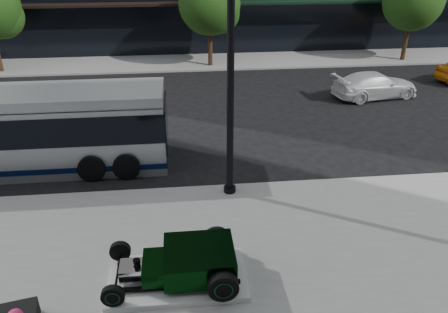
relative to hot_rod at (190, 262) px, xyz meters
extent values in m
plane|color=black|center=(0.99, 6.48, -0.70)|extent=(120.00, 120.00, 0.00)
cube|color=gray|center=(0.99, 20.48, -0.64)|extent=(70.00, 4.00, 0.12)
cube|color=black|center=(-9.01, 22.68, 1.30)|extent=(22.00, 0.50, 4.00)
cube|color=black|center=(13.99, 22.68, 1.30)|extent=(24.00, 0.50, 4.00)
cube|color=black|center=(-9.01, 22.08, 2.90)|extent=(22.00, 1.60, 0.15)
cube|color=black|center=(13.99, 22.08, 2.90)|extent=(24.00, 1.60, 0.15)
sphere|color=#0F3710|center=(-10.41, 19.78, 2.62)|extent=(2.60, 2.60, 2.60)
cylinder|color=black|center=(1.99, 19.48, 0.72)|extent=(0.28, 0.28, 2.60)
sphere|color=#0F3710|center=(1.99, 19.48, 3.22)|extent=(3.80, 3.80, 3.80)
sphere|color=#0F3710|center=(2.59, 19.78, 2.62)|extent=(2.60, 2.60, 2.60)
cylinder|color=black|center=(14.99, 19.48, 0.72)|extent=(0.28, 0.28, 2.60)
sphere|color=#0F3710|center=(14.99, 19.48, 3.22)|extent=(3.80, 3.80, 3.80)
sphere|color=#0F3710|center=(15.59, 19.78, 2.62)|extent=(2.60, 2.60, 2.60)
cube|color=silver|center=(-0.33, 0.00, -0.50)|extent=(3.40, 1.80, 0.15)
cube|color=black|center=(-0.33, -0.45, -0.33)|extent=(3.00, 0.08, 0.10)
cube|color=black|center=(-0.33, 0.45, -0.33)|extent=(3.00, 0.08, 0.10)
cube|color=black|center=(0.22, 0.00, 0.02)|extent=(1.70, 1.45, 0.62)
cube|color=black|center=(0.22, 0.00, 0.35)|extent=(1.70, 1.45, 0.06)
cube|color=black|center=(-0.88, 0.00, -0.10)|extent=(0.55, 1.05, 0.38)
cube|color=silver|center=(-1.43, 0.00, -0.15)|extent=(0.55, 0.55, 0.34)
cylinder|color=black|center=(-1.28, 0.00, 0.12)|extent=(0.18, 0.18, 0.10)
cylinder|color=black|center=(-1.78, 0.00, -0.27)|extent=(0.06, 1.55, 0.06)
cylinder|color=black|center=(0.72, -0.85, -0.07)|extent=(0.72, 0.24, 0.72)
cylinder|color=black|center=(0.72, -0.98, -0.07)|extent=(0.37, 0.02, 0.37)
torus|color=#0A3B23|center=(0.72, -0.99, -0.07)|extent=(0.44, 0.02, 0.44)
cylinder|color=black|center=(0.72, 0.85, -0.07)|extent=(0.72, 0.24, 0.72)
cylinder|color=black|center=(0.72, 0.98, -0.07)|extent=(0.37, 0.02, 0.37)
torus|color=#0A3B23|center=(0.72, 0.99, -0.07)|extent=(0.44, 0.02, 0.44)
cylinder|color=black|center=(-1.78, -0.78, -0.16)|extent=(0.54, 0.16, 0.54)
cylinder|color=black|center=(-1.78, -0.87, -0.16)|extent=(0.28, 0.02, 0.28)
torus|color=#0A3B23|center=(-1.78, -0.88, -0.16)|extent=(0.34, 0.02, 0.34)
cylinder|color=black|center=(-1.78, 0.78, -0.16)|extent=(0.54, 0.16, 0.54)
cylinder|color=black|center=(-1.78, 0.87, -0.16)|extent=(0.28, 0.02, 0.28)
torus|color=#0A3B23|center=(-1.78, 0.88, -0.16)|extent=(0.34, 0.02, 0.34)
cylinder|color=black|center=(1.44, 4.03, 3.05)|extent=(0.22, 0.22, 7.25)
cylinder|color=black|center=(1.44, 4.03, -0.49)|extent=(0.40, 0.40, 0.18)
cube|color=#07123C|center=(-6.65, 6.76, -0.28)|extent=(12.05, 2.60, 0.20)
cube|color=black|center=(-0.62, 6.76, 0.85)|extent=(0.06, 2.30, 1.70)
cylinder|color=black|center=(-3.25, 5.46, -0.22)|extent=(0.96, 0.28, 0.96)
cylinder|color=black|center=(-3.25, 8.06, -0.22)|extent=(0.96, 0.28, 0.96)
cylinder|color=black|center=(-2.05, 5.46, -0.22)|extent=(0.96, 0.28, 0.96)
cylinder|color=black|center=(-2.05, 8.06, -0.22)|extent=(0.96, 0.28, 0.96)
imported|color=white|center=(10.15, 12.79, -0.04)|extent=(4.80, 2.60, 1.32)
camera|label=1|loc=(-0.05, -8.29, 7.17)|focal=35.00mm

